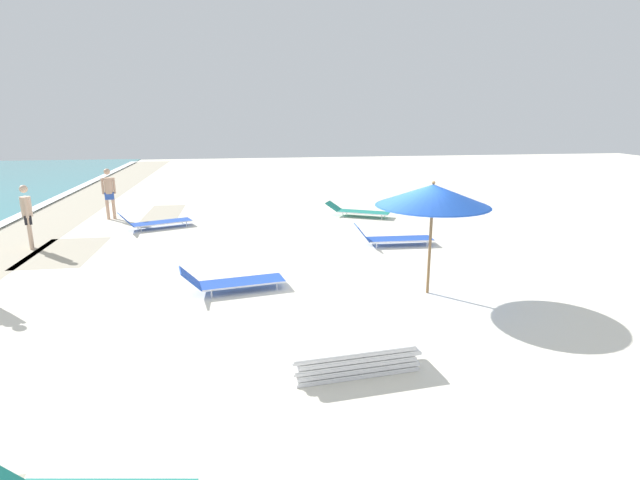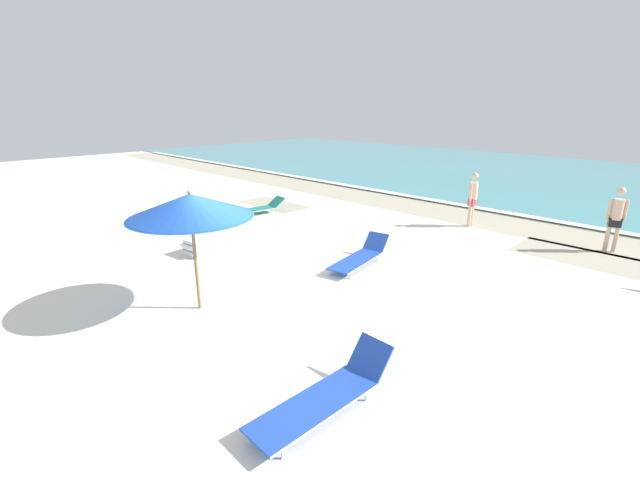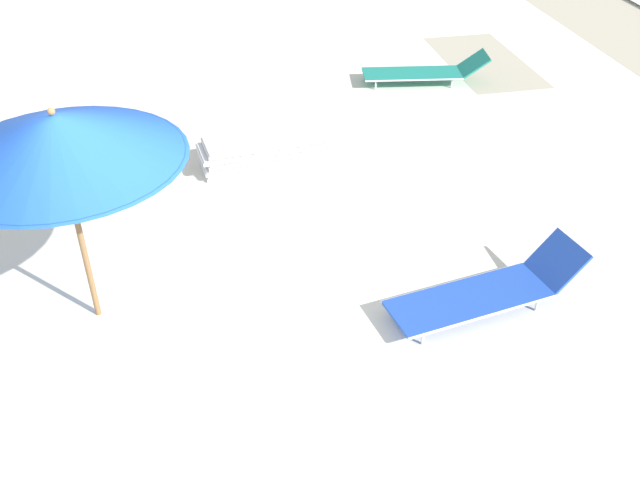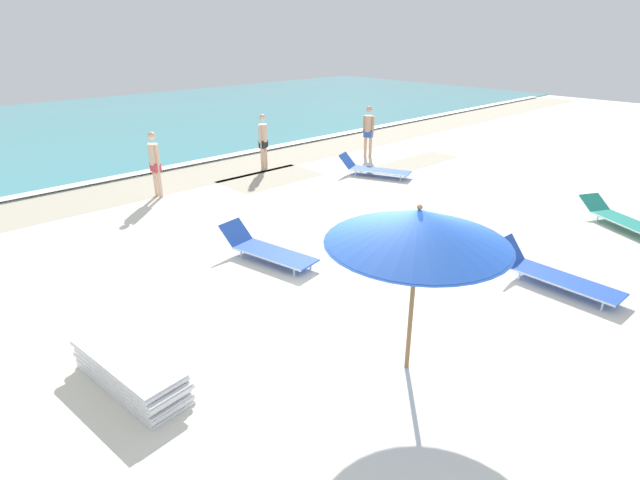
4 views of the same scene
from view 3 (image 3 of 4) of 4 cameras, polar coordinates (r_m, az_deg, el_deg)
ground_plane at (r=7.31m, az=-9.17°, el=-9.02°), size 60.00×60.00×0.16m
beach_umbrella at (r=6.81m, az=-20.27°, el=7.66°), size 2.30×2.30×2.35m
lounger_stack at (r=10.19m, az=-4.27°, el=7.18°), size 0.83×1.97×0.41m
sun_lounger_under_umbrella at (r=12.96m, az=8.41°, el=13.20°), size 0.91×2.23×0.51m
sun_lounger_near_water_left at (r=7.71m, az=13.31°, el=-3.97°), size 0.98×2.22×0.58m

